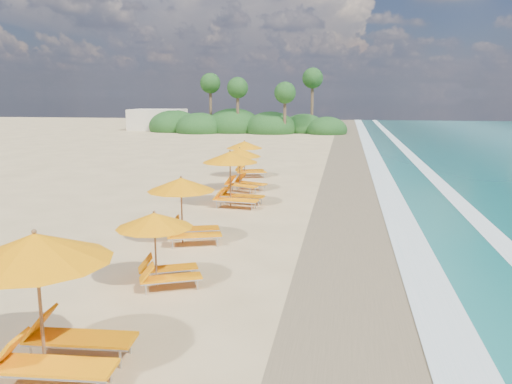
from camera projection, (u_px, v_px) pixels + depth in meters
ground at (256, 223)px, 19.63m from camera, size 160.00×160.00×0.00m
wet_sand at (362, 227)px, 18.95m from camera, size 4.00×160.00×0.01m
surf_foam at (438, 230)px, 18.49m from camera, size 4.00×160.00×0.01m
station_0 at (50, 294)px, 8.81m from camera, size 2.97×2.78×2.63m
station_1 at (161, 244)px, 13.02m from camera, size 2.61×2.59×1.99m
station_2 at (187, 205)px, 16.79m from camera, size 2.89×2.83×2.26m
station_3 at (234, 175)px, 22.27m from camera, size 2.88×2.72×2.48m
station_4 at (243, 166)px, 25.88m from camera, size 2.92×2.91×2.23m
station_5 at (247, 156)px, 30.17m from camera, size 2.81×2.75×2.20m
treeline at (241, 125)px, 65.15m from camera, size 25.80×8.80×9.74m
beach_building at (158, 120)px, 69.52m from camera, size 7.00×5.00×2.80m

